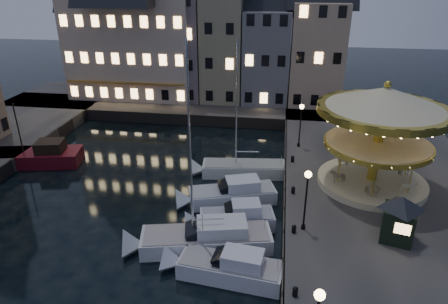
% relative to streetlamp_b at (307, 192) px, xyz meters
% --- Properties ---
extents(ground, '(160.00, 160.00, 0.00)m').
position_rel_streetlamp_b_xyz_m(ground, '(-7.20, -1.00, -4.02)').
color(ground, black).
rests_on(ground, ground).
extents(quay_east, '(16.00, 56.00, 1.30)m').
position_rel_streetlamp_b_xyz_m(quay_east, '(6.80, 5.00, -3.37)').
color(quay_east, '#474442').
rests_on(quay_east, ground).
extents(quay_north, '(44.00, 12.00, 1.30)m').
position_rel_streetlamp_b_xyz_m(quay_north, '(-15.20, 27.00, -3.37)').
color(quay_north, '#474442').
rests_on(quay_north, ground).
extents(quaywall_e, '(0.15, 44.00, 1.30)m').
position_rel_streetlamp_b_xyz_m(quaywall_e, '(-1.20, 5.00, -3.37)').
color(quaywall_e, '#47423A').
rests_on(quaywall_e, ground).
extents(quaywall_n, '(48.00, 0.15, 1.30)m').
position_rel_streetlamp_b_xyz_m(quaywall_n, '(-13.20, 21.00, -3.37)').
color(quaywall_n, '#47423A').
rests_on(quaywall_n, ground).
extents(streetlamp_b, '(0.44, 0.44, 4.17)m').
position_rel_streetlamp_b_xyz_m(streetlamp_b, '(0.00, 0.00, 0.00)').
color(streetlamp_b, black).
rests_on(streetlamp_b, quay_east).
extents(streetlamp_c, '(0.44, 0.44, 4.17)m').
position_rel_streetlamp_b_xyz_m(streetlamp_c, '(0.00, 13.50, 0.00)').
color(streetlamp_c, black).
rests_on(streetlamp_c, quay_east).
extents(bollard_a, '(0.30, 0.30, 0.57)m').
position_rel_streetlamp_b_xyz_m(bollard_a, '(-0.60, -6.00, -2.41)').
color(bollard_a, black).
rests_on(bollard_a, quay_east).
extents(bollard_b, '(0.30, 0.30, 0.57)m').
position_rel_streetlamp_b_xyz_m(bollard_b, '(-0.60, -0.50, -2.41)').
color(bollard_b, black).
rests_on(bollard_b, quay_east).
extents(bollard_c, '(0.30, 0.30, 0.57)m').
position_rel_streetlamp_b_xyz_m(bollard_c, '(-0.60, 4.50, -2.41)').
color(bollard_c, black).
rests_on(bollard_c, quay_east).
extents(bollard_d, '(0.30, 0.30, 0.57)m').
position_rel_streetlamp_b_xyz_m(bollard_d, '(-0.60, 10.00, -2.41)').
color(bollard_d, black).
rests_on(bollard_d, quay_east).
extents(townhouse_na, '(5.50, 8.00, 12.80)m').
position_rel_streetlamp_b_xyz_m(townhouse_na, '(-26.70, 29.00, 3.76)').
color(townhouse_na, gray).
rests_on(townhouse_na, quay_north).
extents(townhouse_nb, '(6.16, 8.00, 13.80)m').
position_rel_streetlamp_b_xyz_m(townhouse_nb, '(-21.25, 29.00, 4.26)').
color(townhouse_nb, gray).
rests_on(townhouse_nb, quay_north).
extents(townhouse_nc, '(6.82, 8.00, 14.80)m').
position_rel_streetlamp_b_xyz_m(townhouse_nc, '(-15.20, 29.00, 4.76)').
color(townhouse_nc, slate).
rests_on(townhouse_nc, quay_north).
extents(townhouse_nd, '(5.50, 8.00, 15.80)m').
position_rel_streetlamp_b_xyz_m(townhouse_nd, '(-9.45, 29.00, 5.26)').
color(townhouse_nd, gray).
rests_on(townhouse_nd, quay_north).
extents(townhouse_ne, '(6.16, 8.00, 12.80)m').
position_rel_streetlamp_b_xyz_m(townhouse_ne, '(-4.00, 29.00, 3.76)').
color(townhouse_ne, slate).
rests_on(townhouse_ne, quay_north).
extents(townhouse_nf, '(6.82, 8.00, 13.80)m').
position_rel_streetlamp_b_xyz_m(townhouse_nf, '(2.05, 29.00, 4.26)').
color(townhouse_nf, tan).
rests_on(townhouse_nf, quay_north).
extents(hotel_corner, '(17.60, 9.00, 16.80)m').
position_rel_streetlamp_b_xyz_m(hotel_corner, '(-21.20, 29.00, 5.76)').
color(hotel_corner, beige).
rests_on(hotel_corner, quay_north).
extents(motorboat_b, '(7.19, 2.78, 2.15)m').
position_rel_streetlamp_b_xyz_m(motorboat_b, '(-4.65, -3.68, -3.38)').
color(motorboat_b, silver).
rests_on(motorboat_b, ground).
extents(motorboat_c, '(9.49, 4.34, 12.58)m').
position_rel_streetlamp_b_xyz_m(motorboat_c, '(-6.53, -1.22, -3.34)').
color(motorboat_c, silver).
rests_on(motorboat_c, ground).
extents(motorboat_d, '(6.27, 3.13, 2.15)m').
position_rel_streetlamp_b_xyz_m(motorboat_d, '(-4.88, 1.36, -3.38)').
color(motorboat_d, silver).
rests_on(motorboat_d, ground).
extents(motorboat_e, '(7.68, 4.29, 2.15)m').
position_rel_streetlamp_b_xyz_m(motorboat_e, '(-5.60, 4.63, -3.38)').
color(motorboat_e, silver).
rests_on(motorboat_e, ground).
extents(motorboat_f, '(8.34, 2.96, 11.02)m').
position_rel_streetlamp_b_xyz_m(motorboat_f, '(-5.36, 9.36, -3.49)').
color(motorboat_f, silver).
rests_on(motorboat_f, ground).
extents(red_fishing_boat, '(8.55, 4.45, 6.14)m').
position_rel_streetlamp_b_xyz_m(red_fishing_boat, '(-24.01, 8.78, -3.31)').
color(red_fishing_boat, '#5C0C16').
rests_on(red_fishing_boat, ground).
extents(carousel, '(9.39, 9.39, 8.22)m').
position_rel_streetlamp_b_xyz_m(carousel, '(5.43, 6.76, 2.70)').
color(carousel, beige).
rests_on(carousel, quay_east).
extents(ticket_kiosk, '(2.90, 2.90, 3.39)m').
position_rel_streetlamp_b_xyz_m(ticket_kiosk, '(5.62, -0.23, -0.70)').
color(ticket_kiosk, black).
rests_on(ticket_kiosk, quay_east).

